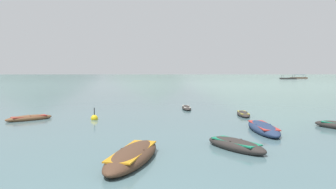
{
  "coord_description": "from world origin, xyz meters",
  "views": [
    {
      "loc": [
        2.14,
        -4.67,
        3.17
      ],
      "look_at": [
        -3.02,
        31.83,
        0.6
      ],
      "focal_mm": 32.37,
      "sensor_mm": 36.0,
      "label": 1
    }
  ],
  "objects_px": {
    "ferry_1": "(288,78)",
    "mooring_buoy": "(94,118)",
    "rowboat_6": "(263,128)",
    "rowboat_5": "(133,156)",
    "rowboat_3": "(243,114)",
    "rowboat_2": "(186,108)",
    "ferry_2": "(299,78)",
    "rowboat_0": "(236,145)",
    "rowboat_1": "(29,118)"
  },
  "relations": [
    {
      "from": "rowboat_2",
      "to": "ferry_2",
      "type": "xyz_separation_m",
      "value": [
        57.86,
        176.63,
        0.32
      ]
    },
    {
      "from": "ferry_2",
      "to": "rowboat_6",
      "type": "bearing_deg",
      "value": -105.84
    },
    {
      "from": "rowboat_0",
      "to": "mooring_buoy",
      "type": "distance_m",
      "value": 11.31
    },
    {
      "from": "rowboat_3",
      "to": "rowboat_5",
      "type": "relative_size",
      "value": 0.68
    },
    {
      "from": "rowboat_0",
      "to": "ferry_2",
      "type": "distance_m",
      "value": 198.23
    },
    {
      "from": "rowboat_0",
      "to": "rowboat_2",
      "type": "bearing_deg",
      "value": 102.85
    },
    {
      "from": "rowboat_6",
      "to": "rowboat_3",
      "type": "bearing_deg",
      "value": 93.71
    },
    {
      "from": "ferry_2",
      "to": "rowboat_2",
      "type": "bearing_deg",
      "value": -108.14
    },
    {
      "from": "mooring_buoy",
      "to": "rowboat_5",
      "type": "bearing_deg",
      "value": -60.97
    },
    {
      "from": "rowboat_5",
      "to": "rowboat_3",
      "type": "bearing_deg",
      "value": 67.7
    },
    {
      "from": "rowboat_5",
      "to": "mooring_buoy",
      "type": "bearing_deg",
      "value": 119.03
    },
    {
      "from": "rowboat_5",
      "to": "ferry_1",
      "type": "relative_size",
      "value": 0.48
    },
    {
      "from": "rowboat_0",
      "to": "rowboat_3",
      "type": "height_order",
      "value": "rowboat_0"
    },
    {
      "from": "rowboat_3",
      "to": "ferry_2",
      "type": "height_order",
      "value": "ferry_2"
    },
    {
      "from": "rowboat_2",
      "to": "ferry_2",
      "type": "distance_m",
      "value": 185.87
    },
    {
      "from": "rowboat_0",
      "to": "rowboat_5",
      "type": "bearing_deg",
      "value": -148.96
    },
    {
      "from": "rowboat_2",
      "to": "rowboat_0",
      "type": "bearing_deg",
      "value": -77.15
    },
    {
      "from": "rowboat_6",
      "to": "ferry_1",
      "type": "distance_m",
      "value": 170.42
    },
    {
      "from": "rowboat_1",
      "to": "rowboat_2",
      "type": "relative_size",
      "value": 0.93
    },
    {
      "from": "rowboat_3",
      "to": "rowboat_6",
      "type": "height_order",
      "value": "rowboat_6"
    },
    {
      "from": "rowboat_5",
      "to": "mooring_buoy",
      "type": "relative_size",
      "value": 4.67
    },
    {
      "from": "mooring_buoy",
      "to": "rowboat_1",
      "type": "bearing_deg",
      "value": -169.47
    },
    {
      "from": "rowboat_3",
      "to": "ferry_2",
      "type": "distance_m",
      "value": 187.83
    },
    {
      "from": "rowboat_0",
      "to": "rowboat_6",
      "type": "distance_m",
      "value": 4.51
    },
    {
      "from": "ferry_2",
      "to": "rowboat_5",
      "type": "bearing_deg",
      "value": -106.88
    },
    {
      "from": "rowboat_3",
      "to": "ferry_1",
      "type": "bearing_deg",
      "value": 75.33
    },
    {
      "from": "rowboat_0",
      "to": "rowboat_2",
      "type": "xyz_separation_m",
      "value": [
        -3.17,
        13.9,
        -0.04
      ]
    },
    {
      "from": "rowboat_2",
      "to": "rowboat_5",
      "type": "xyz_separation_m",
      "value": [
        -0.66,
        -16.21,
        0.07
      ]
    },
    {
      "from": "rowboat_0",
      "to": "rowboat_6",
      "type": "relative_size",
      "value": 0.66
    },
    {
      "from": "rowboat_1",
      "to": "rowboat_3",
      "type": "bearing_deg",
      "value": 16.42
    },
    {
      "from": "rowboat_1",
      "to": "rowboat_3",
      "type": "height_order",
      "value": "rowboat_1"
    },
    {
      "from": "rowboat_2",
      "to": "rowboat_3",
      "type": "bearing_deg",
      "value": -37.3
    },
    {
      "from": "ferry_1",
      "to": "mooring_buoy",
      "type": "height_order",
      "value": "ferry_1"
    },
    {
      "from": "rowboat_1",
      "to": "rowboat_3",
      "type": "distance_m",
      "value": 15.28
    },
    {
      "from": "rowboat_3",
      "to": "rowboat_6",
      "type": "relative_size",
      "value": 0.68
    },
    {
      "from": "rowboat_0",
      "to": "rowboat_3",
      "type": "xyz_separation_m",
      "value": [
        1.39,
        10.43,
        -0.05
      ]
    },
    {
      "from": "rowboat_0",
      "to": "rowboat_3",
      "type": "bearing_deg",
      "value": 82.4
    },
    {
      "from": "rowboat_5",
      "to": "rowboat_6",
      "type": "bearing_deg",
      "value": 48.84
    },
    {
      "from": "rowboat_2",
      "to": "ferry_1",
      "type": "bearing_deg",
      "value": 73.46
    },
    {
      "from": "rowboat_1",
      "to": "ferry_2",
      "type": "bearing_deg",
      "value": 69.77
    },
    {
      "from": "ferry_2",
      "to": "mooring_buoy",
      "type": "xyz_separation_m",
      "value": [
        -63.63,
        -183.63,
        -0.34
      ]
    },
    {
      "from": "rowboat_5",
      "to": "ferry_1",
      "type": "height_order",
      "value": "ferry_1"
    },
    {
      "from": "rowboat_6",
      "to": "mooring_buoy",
      "type": "xyz_separation_m",
      "value": [
        -10.75,
        2.78,
        -0.08
      ]
    },
    {
      "from": "rowboat_0",
      "to": "rowboat_1",
      "type": "distance_m",
      "value": 14.6
    },
    {
      "from": "rowboat_5",
      "to": "rowboat_2",
      "type": "bearing_deg",
      "value": 87.67
    },
    {
      "from": "rowboat_6",
      "to": "mooring_buoy",
      "type": "bearing_deg",
      "value": 165.51
    },
    {
      "from": "rowboat_2",
      "to": "ferry_1",
      "type": "relative_size",
      "value": 0.33
    },
    {
      "from": "ferry_1",
      "to": "mooring_buoy",
      "type": "bearing_deg",
      "value": -107.73
    },
    {
      "from": "rowboat_6",
      "to": "ferry_2",
      "type": "relative_size",
      "value": 0.44
    },
    {
      "from": "rowboat_2",
      "to": "rowboat_5",
      "type": "bearing_deg",
      "value": -92.33
    }
  ]
}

